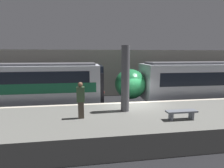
# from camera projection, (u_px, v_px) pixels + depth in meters

# --- Properties ---
(ground_plane) EXTENTS (120.00, 120.00, 0.00)m
(ground_plane) POSITION_uv_depth(u_px,v_px,m) (133.00, 118.00, 11.73)
(ground_plane) COLOR black
(platform) EXTENTS (40.00, 4.70, 1.12)m
(platform) POSITION_uv_depth(u_px,v_px,m) (145.00, 124.00, 9.35)
(platform) COLOR slate
(platform) RESTS_ON ground
(station_rear_barrier) EXTENTS (50.00, 0.15, 4.67)m
(station_rear_barrier) POSITION_uv_depth(u_px,v_px,m) (116.00, 73.00, 17.82)
(station_rear_barrier) COLOR #B2AD9E
(station_rear_barrier) RESTS_ON ground
(support_pillar_near) EXTENTS (0.45, 0.45, 3.58)m
(support_pillar_near) POSITION_uv_depth(u_px,v_px,m) (125.00, 79.00, 9.44)
(support_pillar_near) COLOR #56565B
(support_pillar_near) RESTS_ON platform
(person_waiting) EXTENTS (0.38, 0.24, 1.80)m
(person_waiting) POSITION_uv_depth(u_px,v_px,m) (81.00, 99.00, 8.45)
(person_waiting) COLOR #473D33
(person_waiting) RESTS_ON platform
(platform_bench) EXTENTS (1.50, 0.40, 0.45)m
(platform_bench) POSITION_uv_depth(u_px,v_px,m) (181.00, 113.00, 8.36)
(platform_bench) COLOR slate
(platform_bench) RESTS_ON platform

